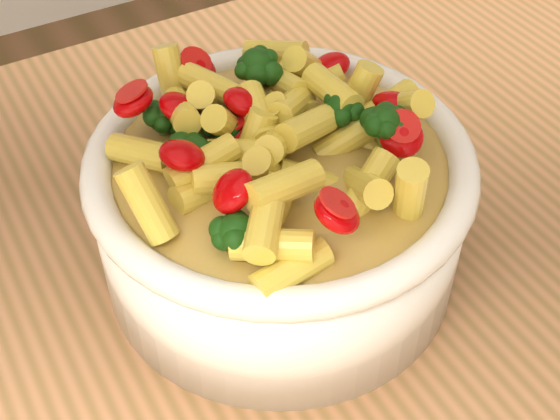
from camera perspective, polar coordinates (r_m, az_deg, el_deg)
serving_bowl at (r=0.50m, az=0.00°, el=0.10°), size 0.24×0.24×0.10m
pasta_salad at (r=0.45m, az=0.00°, el=5.84°), size 0.19×0.19×0.04m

